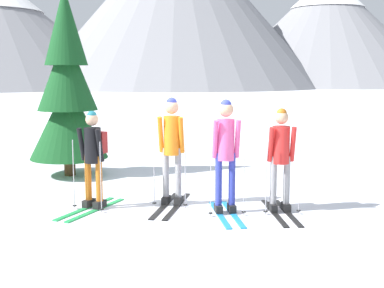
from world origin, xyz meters
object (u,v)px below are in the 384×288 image
Objects in this scene: skier_in_orange at (172,146)px; skier_in_pink at (225,149)px; pine_tree_near at (67,91)px; skier_in_red at (281,154)px; skier_in_black at (93,154)px.

skier_in_orange reaches higher than skier_in_pink.
skier_in_pink is at bearing -42.66° from pine_tree_near.
pine_tree_near reaches higher than skier_in_pink.
skier_in_pink reaches higher than skier_in_red.
skier_in_red is at bearing -35.01° from pine_tree_near.
skier_in_orange is at bearing -46.50° from pine_tree_near.
skier_in_pink is (0.89, -0.50, 0.03)m from skier_in_orange.
skier_in_pink is at bearing -7.21° from skier_in_black.
skier_in_black is at bearing -68.25° from pine_tree_near.
pine_tree_near is (-2.39, 2.52, 0.84)m from skier_in_orange.
skier_in_black is 0.89× the size of skier_in_pink.
pine_tree_near is (-1.10, 2.75, 0.95)m from skier_in_black.
skier_in_black is at bearing 176.61° from skier_in_red.
pine_tree_near is (-4.18, 2.93, 0.91)m from skier_in_red.
skier_in_pink is 0.45× the size of pine_tree_near.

